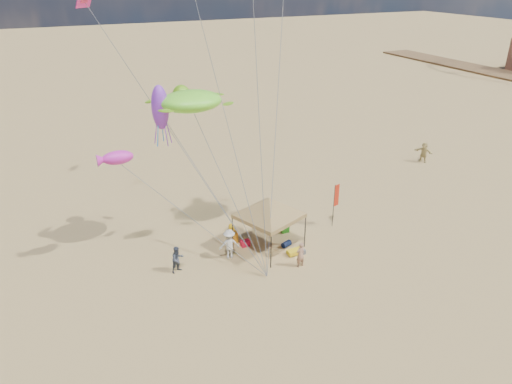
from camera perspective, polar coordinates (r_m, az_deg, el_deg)
ground at (r=26.42m, az=2.81°, el=-10.41°), size 280.00×280.00×0.00m
canopy_tent at (r=27.66m, az=1.59°, el=-0.97°), size 5.78×5.78×3.83m
feather_flag at (r=31.08m, az=9.50°, el=-0.72°), size 0.44×0.14×2.97m
cooler_red at (r=29.23m, az=-1.29°, el=-6.13°), size 0.54×0.38×0.38m
cooler_blue at (r=32.30m, az=2.85°, el=-2.91°), size 0.54×0.38×0.38m
bag_navy at (r=29.22m, az=3.65°, el=-6.21°), size 0.69×0.54×0.36m
bag_orange at (r=30.89m, az=-2.94°, el=-4.33°), size 0.54×0.69×0.36m
chair_green at (r=30.72m, az=3.39°, el=-4.16°), size 0.50×0.50×0.70m
chair_yellow at (r=29.58m, az=-2.79°, el=-5.38°), size 0.50×0.50×0.70m
crate_grey at (r=28.62m, az=5.54°, el=-7.11°), size 0.34×0.30×0.28m
beach_cart at (r=28.48m, az=4.64°, el=-7.10°), size 0.90×0.50×0.24m
person_near_a at (r=27.16m, az=5.32°, el=-7.45°), size 0.61×0.45×1.54m
person_near_b at (r=26.96m, az=-9.33°, el=-7.92°), size 0.92×0.82×1.58m
person_near_c at (r=27.77m, az=-3.20°, el=-6.22°), size 1.30×0.91×1.84m
person_far_c at (r=44.19m, az=19.39°, el=4.53°), size 1.19×1.72×1.79m
turtle_kite at (r=26.56m, az=-7.77°, el=10.69°), size 3.52×2.87×1.14m
fish_kite at (r=26.21m, az=-16.17°, el=3.96°), size 1.78×1.10×0.74m
squid_kite at (r=26.48m, az=-11.37°, el=9.86°), size 1.21×1.21×2.44m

